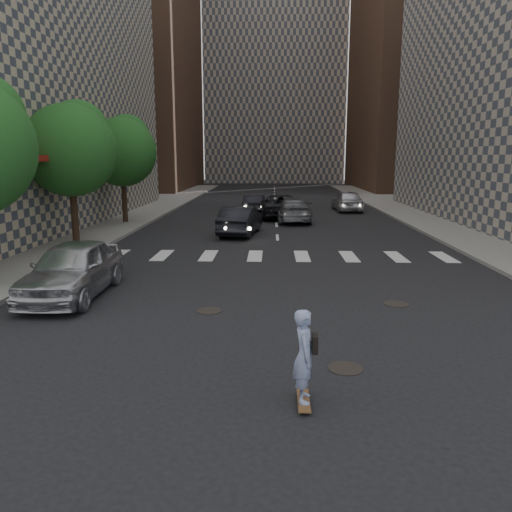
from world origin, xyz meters
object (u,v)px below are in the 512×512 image
(traffic_car_b, at_px, (293,210))
(traffic_car_d, at_px, (347,201))
(skateboarder, at_px, (305,356))
(traffic_car_a, at_px, (240,221))
(traffic_car_c, at_px, (280,206))
(tree_b, at_px, (72,146))
(traffic_car_e, at_px, (255,204))
(tree_c, at_px, (123,149))
(silver_sedan, at_px, (72,269))

(traffic_car_b, xyz_separation_m, traffic_car_d, (4.45, 6.53, 0.04))
(skateboarder, bearing_deg, traffic_car_b, 88.63)
(traffic_car_b, bearing_deg, skateboarder, 86.07)
(skateboarder, relative_size, traffic_car_a, 0.36)
(skateboarder, height_order, traffic_car_c, skateboarder)
(traffic_car_a, bearing_deg, traffic_car_c, -98.35)
(skateboarder, distance_m, traffic_car_b, 24.59)
(tree_b, relative_size, traffic_car_b, 1.24)
(traffic_car_d, height_order, traffic_car_e, traffic_car_d)
(traffic_car_c, xyz_separation_m, traffic_car_e, (-1.88, 3.17, -0.13))
(tree_c, height_order, traffic_car_c, tree_c)
(tree_b, bearing_deg, traffic_car_b, 41.79)
(traffic_car_a, xyz_separation_m, traffic_car_e, (0.40, 10.98, -0.09))
(tree_c, distance_m, traffic_car_b, 11.34)
(traffic_car_b, xyz_separation_m, traffic_car_c, (-0.82, 2.12, 0.04))
(silver_sedan, relative_size, traffic_car_b, 0.93)
(tree_b, distance_m, traffic_car_c, 15.59)
(tree_b, xyz_separation_m, skateboarder, (9.73, -15.14, -3.76))
(tree_b, relative_size, traffic_car_e, 1.60)
(skateboarder, relative_size, traffic_car_b, 0.32)
(tree_c, bearing_deg, traffic_car_a, -29.66)
(silver_sedan, relative_size, traffic_car_d, 1.03)
(skateboarder, height_order, traffic_car_b, skateboarder)
(silver_sedan, bearing_deg, traffic_car_d, 63.98)
(tree_b, distance_m, tree_c, 8.00)
(traffic_car_d, bearing_deg, traffic_car_b, 53.56)
(tree_c, relative_size, traffic_car_c, 1.13)
(skateboarder, bearing_deg, traffic_car_a, 97.43)
(traffic_car_b, distance_m, traffic_car_c, 2.28)
(traffic_car_a, distance_m, traffic_car_d, 14.36)
(tree_c, xyz_separation_m, traffic_car_b, (10.56, 1.43, -3.88))
(tree_b, xyz_separation_m, silver_sedan, (3.16, -8.55, -3.80))
(tree_c, height_order, traffic_car_a, tree_c)
(tree_c, bearing_deg, traffic_car_e, 40.61)
(tree_b, distance_m, silver_sedan, 9.87)
(tree_b, relative_size, tree_c, 1.00)
(traffic_car_e, bearing_deg, tree_b, 65.97)
(tree_c, distance_m, traffic_car_c, 11.05)
(skateboarder, xyz_separation_m, silver_sedan, (-6.57, 6.59, -0.05))
(tree_c, distance_m, traffic_car_e, 11.08)
(traffic_car_c, bearing_deg, traffic_car_a, 70.88)
(skateboarder, distance_m, traffic_car_c, 26.70)
(traffic_car_e, bearing_deg, skateboarder, 97.61)
(tree_b, height_order, traffic_car_c, tree_b)
(silver_sedan, bearing_deg, traffic_car_a, 70.51)
(traffic_car_c, distance_m, traffic_car_d, 6.87)
(tree_b, relative_size, skateboarder, 3.89)
(traffic_car_a, bearing_deg, traffic_car_b, -110.69)
(silver_sedan, bearing_deg, traffic_car_c, 71.65)
(traffic_car_b, bearing_deg, silver_sedan, 65.62)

